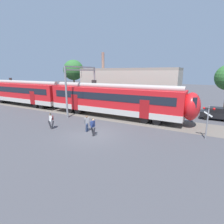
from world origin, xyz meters
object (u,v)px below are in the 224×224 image
object	(u,v)px
pedestrian_white	(51,120)
parked_car_black	(218,114)
crossing_signal	(208,117)
pedestrian_navy	(93,125)
pedestrian_grey	(87,122)
commuter_train	(24,92)

from	to	relation	value
pedestrian_white	parked_car_black	distance (m)	19.62
parked_car_black	crossing_signal	size ratio (longest dim) A/B	1.34
parked_car_black	pedestrian_white	bearing A→B (deg)	-141.25
crossing_signal	pedestrian_navy	bearing A→B (deg)	-156.17
parked_car_black	pedestrian_grey	bearing A→B (deg)	-135.89
pedestrian_white	pedestrian_navy	xyz separation A→B (m)	(4.93, 0.40, 0.00)
pedestrian_white	parked_car_black	world-z (taller)	pedestrian_white
commuter_train	pedestrian_white	world-z (taller)	commuter_train
pedestrian_grey	pedestrian_white	bearing A→B (deg)	-163.96
pedestrian_white	commuter_train	bearing A→B (deg)	153.07
pedestrian_grey	commuter_train	bearing A→B (deg)	160.83
commuter_train	parked_car_black	bearing A→B (deg)	8.97
commuter_train	pedestrian_grey	world-z (taller)	commuter_train
pedestrian_grey	crossing_signal	size ratio (longest dim) A/B	0.56
pedestrian_white	crossing_signal	distance (m)	14.85
pedestrian_navy	pedestrian_grey	bearing A→B (deg)	150.37
commuter_train	pedestrian_grey	bearing A→B (deg)	-19.17
pedestrian_navy	crossing_signal	bearing A→B (deg)	23.83
pedestrian_white	crossing_signal	size ratio (longest dim) A/B	0.56
pedestrian_grey	pedestrian_navy	world-z (taller)	same
pedestrian_grey	pedestrian_navy	bearing A→B (deg)	-29.63
crossing_signal	parked_car_black	bearing A→B (deg)	81.45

